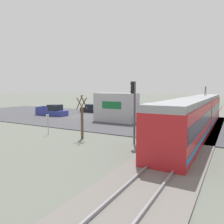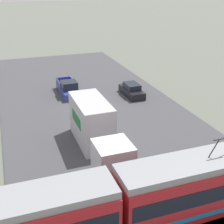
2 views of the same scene
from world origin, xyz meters
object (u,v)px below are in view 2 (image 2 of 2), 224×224
pickup_truck (68,89)px  sedan_car_0 (132,91)px  light_rail_tram (116,204)px  box_truck (96,129)px

pickup_truck → sedan_car_0: size_ratio=1.27×
light_rail_tram → pickup_truck: size_ratio=4.66×
box_truck → sedan_car_0: size_ratio=2.21×
box_truck → sedan_car_0: 13.10m
pickup_truck → sedan_car_0: 7.70m
box_truck → pickup_truck: 13.63m
box_truck → sedan_car_0: (-7.70, -10.53, -1.13)m
light_rail_tram → box_truck: (-1.59, -9.05, 0.04)m
box_truck → pickup_truck: size_ratio=1.74×
box_truck → pickup_truck: (-0.63, -13.57, -1.07)m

